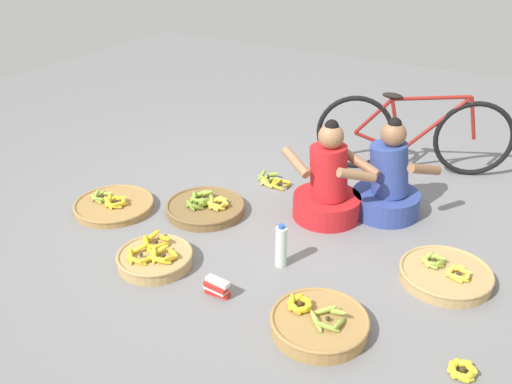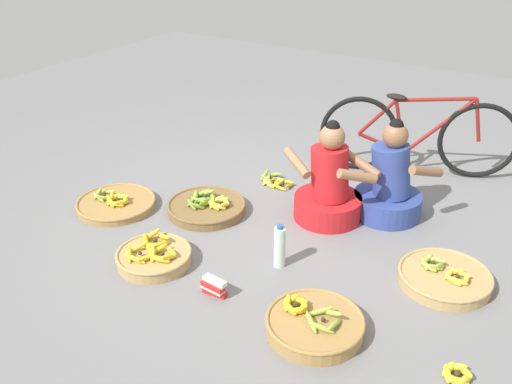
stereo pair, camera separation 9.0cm
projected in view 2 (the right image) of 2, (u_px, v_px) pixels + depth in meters
ground_plane at (270, 222)px, 4.32m from camera, size 10.00×10.00×0.00m
vendor_woman_front at (329, 188)px, 4.26m from camera, size 0.75×0.52×0.80m
vendor_woman_behind at (389, 186)px, 4.30m from camera, size 0.69×0.52×0.79m
bicycle_leaning at (418, 136)px, 4.93m from camera, size 1.60×0.68×0.73m
banana_basket_near_vendor at (116, 203)px, 4.51m from camera, size 0.63×0.63×0.13m
banana_basket_back_center at (314, 324)px, 3.21m from camera, size 0.57×0.57×0.17m
banana_basket_front_center at (154, 256)px, 3.81m from camera, size 0.51×0.51×0.16m
banana_basket_back_right at (445, 277)px, 3.61m from camera, size 0.59×0.59×0.15m
banana_basket_front_left at (207, 207)px, 4.44m from camera, size 0.62×0.62×0.15m
loose_bananas_back_left at (275, 181)px, 4.89m from camera, size 0.32×0.24×0.09m
loose_bananas_near_bicycle at (457, 374)px, 2.91m from camera, size 0.18×0.18×0.08m
water_bottle at (280, 247)px, 3.74m from camera, size 0.08×0.08×0.32m
packet_carton_stack at (214, 287)px, 3.51m from camera, size 0.18×0.08×0.12m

